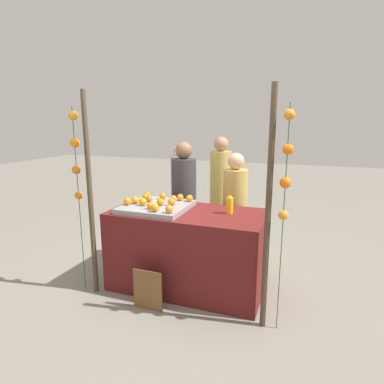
# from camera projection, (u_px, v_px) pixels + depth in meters

# --- Properties ---
(ground_plane) EXTENTS (24.00, 24.00, 0.00)m
(ground_plane) POSITION_uv_depth(u_px,v_px,m) (188.00, 285.00, 4.00)
(ground_plane) COLOR gray
(stall_counter) EXTENTS (1.78, 0.90, 0.94)m
(stall_counter) POSITION_uv_depth(u_px,v_px,m) (188.00, 249.00, 3.89)
(stall_counter) COLOR #5B1919
(stall_counter) RESTS_ON ground_plane
(orange_tray) EXTENTS (0.74, 0.75, 0.06)m
(orange_tray) POSITION_uv_depth(u_px,v_px,m) (157.00, 207.00, 3.88)
(orange_tray) COLOR gray
(orange_tray) RESTS_ON stall_counter
(orange_0) EXTENTS (0.08, 0.08, 0.08)m
(orange_0) POSITION_uv_depth(u_px,v_px,m) (147.00, 194.00, 4.23)
(orange_0) COLOR orange
(orange_0) RESTS_ON orange_tray
(orange_1) EXTENTS (0.08, 0.08, 0.08)m
(orange_1) POSITION_uv_depth(u_px,v_px,m) (180.00, 197.00, 4.06)
(orange_1) COLOR orange
(orange_1) RESTS_ON orange_tray
(orange_2) EXTENTS (0.08, 0.08, 0.08)m
(orange_2) POSITION_uv_depth(u_px,v_px,m) (189.00, 198.00, 4.00)
(orange_2) COLOR orange
(orange_2) RESTS_ON orange_tray
(orange_3) EXTENTS (0.09, 0.09, 0.09)m
(orange_3) POSITION_uv_depth(u_px,v_px,m) (135.00, 200.00, 3.90)
(orange_3) COLOR orange
(orange_3) RESTS_ON orange_tray
(orange_4) EXTENTS (0.09, 0.09, 0.09)m
(orange_4) POSITION_uv_depth(u_px,v_px,m) (155.00, 208.00, 3.55)
(orange_4) COLOR orange
(orange_4) RESTS_ON orange_tray
(orange_5) EXTENTS (0.09, 0.09, 0.09)m
(orange_5) POSITION_uv_depth(u_px,v_px,m) (169.00, 209.00, 3.50)
(orange_5) COLOR orange
(orange_5) RESTS_ON orange_tray
(orange_6) EXTENTS (0.09, 0.09, 0.09)m
(orange_6) POSITION_uv_depth(u_px,v_px,m) (171.00, 202.00, 3.81)
(orange_6) COLOR orange
(orange_6) RESTS_ON orange_tray
(orange_7) EXTENTS (0.09, 0.09, 0.09)m
(orange_7) POSITION_uv_depth(u_px,v_px,m) (143.00, 202.00, 3.81)
(orange_7) COLOR orange
(orange_7) RESTS_ON orange_tray
(orange_8) EXTENTS (0.09, 0.09, 0.09)m
(orange_8) POSITION_uv_depth(u_px,v_px,m) (127.00, 201.00, 3.84)
(orange_8) COLOR orange
(orange_8) RESTS_ON orange_tray
(orange_9) EXTENTS (0.07, 0.07, 0.07)m
(orange_9) POSITION_uv_depth(u_px,v_px,m) (150.00, 206.00, 3.66)
(orange_9) COLOR orange
(orange_9) RESTS_ON orange_tray
(orange_10) EXTENTS (0.08, 0.08, 0.08)m
(orange_10) POSITION_uv_depth(u_px,v_px,m) (160.00, 202.00, 3.81)
(orange_10) COLOR orange
(orange_10) RESTS_ON orange_tray
(orange_11) EXTENTS (0.08, 0.08, 0.08)m
(orange_11) POSITION_uv_depth(u_px,v_px,m) (163.00, 196.00, 4.11)
(orange_11) COLOR orange
(orange_11) RESTS_ON orange_tray
(orange_12) EXTENTS (0.07, 0.07, 0.07)m
(orange_12) POSITION_uv_depth(u_px,v_px,m) (145.00, 197.00, 4.10)
(orange_12) COLOR orange
(orange_12) RESTS_ON orange_tray
(orange_13) EXTENTS (0.08, 0.08, 0.08)m
(orange_13) POSITION_uv_depth(u_px,v_px,m) (149.00, 199.00, 3.99)
(orange_13) COLOR orange
(orange_13) RESTS_ON orange_tray
(orange_14) EXTENTS (0.08, 0.08, 0.08)m
(orange_14) POSITION_uv_depth(u_px,v_px,m) (173.00, 199.00, 3.99)
(orange_14) COLOR orange
(orange_14) RESTS_ON orange_tray
(juice_bottle) EXTENTS (0.08, 0.08, 0.20)m
(juice_bottle) POSITION_uv_depth(u_px,v_px,m) (230.00, 205.00, 3.69)
(juice_bottle) COLOR #F8A815
(juice_bottle) RESTS_ON stall_counter
(chalkboard_sign) EXTENTS (0.33, 0.03, 0.45)m
(chalkboard_sign) POSITION_uv_depth(u_px,v_px,m) (148.00, 290.00, 3.46)
(chalkboard_sign) COLOR brown
(chalkboard_sign) RESTS_ON ground_plane
(vendor_left) EXTENTS (0.34, 0.34, 1.70)m
(vendor_left) POSITION_uv_depth(u_px,v_px,m) (184.00, 207.00, 4.56)
(vendor_left) COLOR #333338
(vendor_left) RESTS_ON ground_plane
(vendor_right) EXTENTS (0.32, 0.32, 1.57)m
(vendor_right) POSITION_uv_depth(u_px,v_px,m) (234.00, 217.00, 4.30)
(vendor_right) COLOR tan
(vendor_right) RESTS_ON ground_plane
(crowd_person_0) EXTENTS (0.30, 0.30, 1.48)m
(crowd_person_0) POSITION_uv_depth(u_px,v_px,m) (178.00, 185.00, 6.59)
(crowd_person_0) COLOR beige
(crowd_person_0) RESTS_ON ground_plane
(crowd_person_1) EXTENTS (0.34, 0.34, 1.72)m
(crowd_person_1) POSITION_uv_depth(u_px,v_px,m) (220.00, 193.00, 5.40)
(crowd_person_1) COLOR tan
(crowd_person_1) RESTS_ON ground_plane
(canopy_post_left) EXTENTS (0.06, 0.06, 2.29)m
(canopy_post_left) POSITION_uv_depth(u_px,v_px,m) (90.00, 197.00, 3.63)
(canopy_post_left) COLOR #473828
(canopy_post_left) RESTS_ON ground_plane
(canopy_post_right) EXTENTS (0.06, 0.06, 2.29)m
(canopy_post_right) POSITION_uv_depth(u_px,v_px,m) (268.00, 214.00, 2.98)
(canopy_post_right) COLOR #473828
(canopy_post_right) RESTS_ON ground_plane
(garland_strand_left) EXTENTS (0.11, 0.11, 2.12)m
(garland_strand_left) POSITION_uv_depth(u_px,v_px,m) (76.00, 154.00, 3.58)
(garland_strand_left) COLOR #2D4C23
(garland_strand_left) RESTS_ON ground_plane
(garland_strand_right) EXTENTS (0.10, 0.11, 2.12)m
(garland_strand_right) POSITION_uv_depth(u_px,v_px,m) (286.00, 167.00, 2.84)
(garland_strand_right) COLOR #2D4C23
(garland_strand_right) RESTS_ON ground_plane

